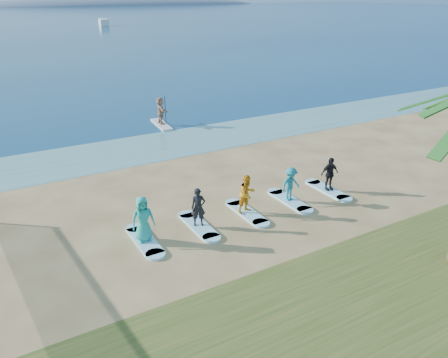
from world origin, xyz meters
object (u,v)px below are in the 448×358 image
surfboard_2 (247,213)px  surfboard_4 (328,190)px  student_1 (198,207)px  student_2 (247,194)px  boat_offshore_b (104,26)px  student_3 (291,184)px  paddleboard (161,124)px  surfboard_3 (289,201)px  student_4 (330,174)px  paddleboarder (161,111)px  surfboard_1 (199,226)px  surfboard_0 (145,241)px  student_0 (143,219)px

surfboard_2 → surfboard_4: same height
student_1 → student_2: size_ratio=0.95×
boat_offshore_b → student_3: student_3 is taller
paddleboard → surfboard_3: bearing=-83.3°
student_4 → paddleboard: bearing=106.6°
boat_offshore_b → surfboard_3: (-23.06, -110.14, 0.04)m
paddleboarder → student_4: 14.09m
paddleboarder → student_2: (-1.96, -13.87, -0.13)m
surfboard_3 → student_4: bearing=0.0°
surfboard_1 → surfboard_4: same height
surfboard_1 → surfboard_2: same height
student_2 → student_3: student_2 is taller
surfboard_1 → student_3: bearing=0.0°
surfboard_1 → surfboard_2: 2.22m
paddleboarder → surfboard_2: 14.04m
surfboard_1 → student_2: size_ratio=1.36×
surfboard_0 → surfboard_2: same height
surfboard_0 → student_2: size_ratio=1.36×
boat_offshore_b → surfboard_1: 113.52m
boat_offshore_b → student_2: size_ratio=3.92×
surfboard_2 → student_2: (0.00, 0.00, 0.85)m
boat_offshore_b → student_1: bearing=-94.3°
surfboard_0 → student_0: (0.00, 0.00, 0.90)m
student_3 → surfboard_4: size_ratio=0.68×
boat_offshore_b → surfboard_4: bearing=-91.0°
surfboard_2 → surfboard_1: bearing=180.0°
paddleboard → surfboard_0: bearing=-109.1°
paddleboarder → surfboard_4: bearing=-164.1°
surfboard_2 → surfboard_4: (4.44, 0.00, 0.00)m
surfboard_2 → student_3: size_ratio=1.46×
surfboard_1 → student_4: student_4 is taller
paddleboard → student_1: student_1 is taller
paddleboarder → boat_offshore_b: bearing=-7.8°
boat_offshore_b → surfboard_3: 112.52m
paddleboard → student_2: size_ratio=1.86×
student_0 → surfboard_4: size_ratio=0.78×
surfboard_3 → student_3: size_ratio=1.46×
student_1 → boat_offshore_b: bearing=97.6°
student_3 → paddleboarder: bearing=84.6°
boat_offshore_b → student_3: 112.53m
student_3 → boat_offshore_b: bearing=71.7°
student_0 → surfboard_2: size_ratio=0.78×
student_1 → student_0: bearing=-158.4°
paddleboard → surfboard_4: size_ratio=1.36×
surfboard_0 → surfboard_1: bearing=0.0°
surfboard_3 → surfboard_4: same height
paddleboard → surfboard_0: size_ratio=1.36×
surfboard_4 → surfboard_1: bearing=180.0°
paddleboarder → surfboard_1: (-4.18, -13.87, -0.99)m
boat_offshore_b → surfboard_1: size_ratio=2.88×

